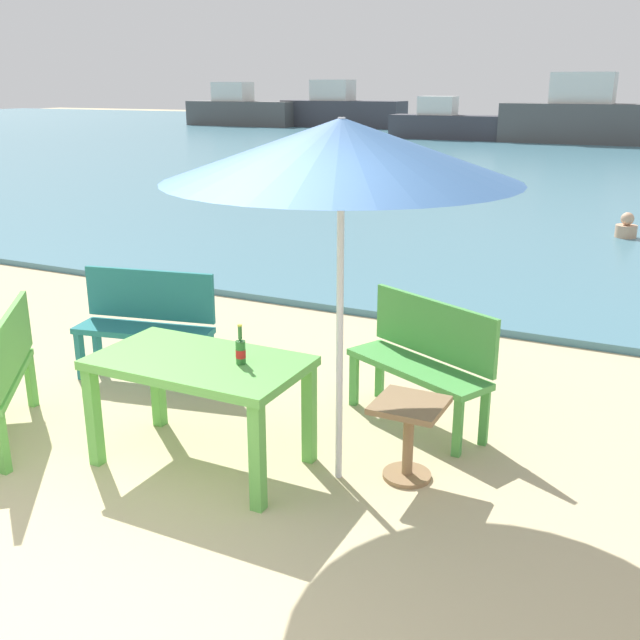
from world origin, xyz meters
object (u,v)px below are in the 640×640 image
(boat_sailboat, at_px, (595,118))
(beer_bottle_amber, at_px, (241,350))
(bench_green_left, at_px, (2,368))
(picnic_table_green, at_px, (200,374))
(boat_fishing_trawler, at_px, (445,124))
(side_table_wood, at_px, (409,429))
(swimmer_person, at_px, (626,228))
(boat_barge, at_px, (241,110))
(bench_green_right, at_px, (424,355))
(patio_umbrella, at_px, (341,150))
(boat_tanker, at_px, (341,110))
(bench_teal_center, at_px, (146,318))

(boat_sailboat, bearing_deg, beer_bottle_amber, -87.32)
(beer_bottle_amber, xyz_separation_m, bench_green_left, (-1.79, -0.36, -0.31))
(picnic_table_green, bearing_deg, boat_fishing_trawler, 104.13)
(side_table_wood, height_order, swimmer_person, side_table_wood)
(side_table_wood, distance_m, boat_barge, 41.87)
(bench_green_left, bearing_deg, beer_bottle_amber, 11.42)
(picnic_table_green, distance_m, bench_green_right, 1.71)
(bench_green_left, xyz_separation_m, boat_sailboat, (0.39, 30.36, 0.57))
(beer_bottle_amber, xyz_separation_m, boat_fishing_trawler, (-7.79, 29.72, -0.10))
(side_table_wood, distance_m, swimmer_person, 8.80)
(patio_umbrella, relative_size, boat_tanker, 0.32)
(picnic_table_green, xyz_separation_m, bench_green_left, (-1.50, -0.32, -0.11))
(boat_barge, bearing_deg, beer_bottle_amber, -57.81)
(side_table_wood, xyz_separation_m, boat_sailboat, (-2.42, 29.62, 0.76))
(patio_umbrella, height_order, boat_tanker, boat_tanker)
(side_table_wood, height_order, bench_green_left, bench_green_left)
(beer_bottle_amber, height_order, side_table_wood, beer_bottle_amber)
(patio_umbrella, bearing_deg, bench_green_left, -167.19)
(patio_umbrella, distance_m, bench_green_left, 2.93)
(bench_green_left, distance_m, boat_tanker, 39.38)
(bench_teal_center, height_order, boat_fishing_trawler, boat_fishing_trawler)
(boat_fishing_trawler, bearing_deg, boat_barge, 159.03)
(bench_green_left, bearing_deg, boat_barge, 119.79)
(beer_bottle_amber, distance_m, patio_umbrella, 1.42)
(picnic_table_green, xyz_separation_m, side_table_wood, (1.32, 0.42, -0.30))
(side_table_wood, xyz_separation_m, boat_fishing_trawler, (-8.81, 29.34, 0.40))
(picnic_table_green, relative_size, boat_sailboat, 0.18)
(boat_sailboat, distance_m, boat_fishing_trawler, 6.40)
(patio_umbrella, xyz_separation_m, bench_green_left, (-2.41, -0.55, -1.58))
(boat_sailboat, bearing_deg, bench_teal_center, -90.45)
(swimmer_person, relative_size, boat_fishing_trawler, 0.08)
(side_table_wood, relative_size, swimmer_person, 1.32)
(patio_umbrella, bearing_deg, picnic_table_green, -165.84)
(bench_green_left, bearing_deg, swimmer_person, 70.23)
(picnic_table_green, height_order, boat_sailboat, boat_sailboat)
(beer_bottle_amber, distance_m, bench_green_right, 1.52)
(bench_teal_center, bearing_deg, side_table_wood, -13.96)
(beer_bottle_amber, height_order, boat_tanker, boat_tanker)
(boat_barge, distance_m, boat_fishing_trawler, 15.41)
(picnic_table_green, xyz_separation_m, beer_bottle_amber, (0.30, 0.05, 0.20))
(swimmer_person, xyz_separation_m, boat_sailboat, (-3.03, 20.83, 0.87))
(side_table_wood, height_order, boat_sailboat, boat_sailboat)
(patio_umbrella, distance_m, bench_teal_center, 2.87)
(picnic_table_green, height_order, beer_bottle_amber, beer_bottle_amber)
(side_table_wood, height_order, bench_green_right, bench_green_right)
(beer_bottle_amber, bearing_deg, patio_umbrella, 16.78)
(patio_umbrella, xyz_separation_m, swimmer_person, (1.01, 8.98, -1.88))
(picnic_table_green, xyz_separation_m, patio_umbrella, (0.91, 0.23, 1.47))
(bench_teal_center, distance_m, bench_green_left, 1.41)
(beer_bottle_amber, xyz_separation_m, boat_barge, (-22.18, 35.23, 0.12))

